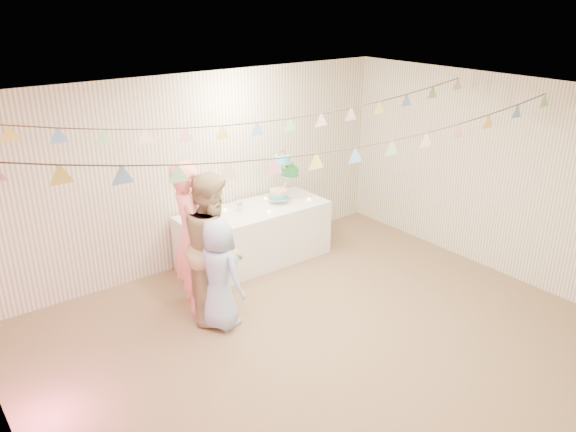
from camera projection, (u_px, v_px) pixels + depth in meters
floor at (318, 339)px, 6.13m from camera, size 6.00×6.00×0.00m
ceiling at (323, 101)px, 5.17m from camera, size 6.00×6.00×0.00m
back_wall at (199, 171)px, 7.50m from camera, size 6.00×6.00×0.00m
front_wall at (558, 346)px, 3.80m from camera, size 6.00×6.00×0.00m
right_wall at (495, 175)px, 7.34m from camera, size 5.00×5.00×0.00m
table at (254, 235)px, 7.78m from camera, size 2.09×0.83×0.78m
cake_stand at (284, 179)px, 7.87m from camera, size 0.61×0.36×0.69m
cake_bottom at (278, 200)px, 7.83m from camera, size 0.31×0.31×0.15m
cake_middle at (290, 174)px, 8.03m from camera, size 0.27×0.27×0.22m
cake_top_tier at (282, 161)px, 7.71m from camera, size 0.25×0.25×0.19m
platter at (221, 221)px, 7.30m from camera, size 0.30×0.30×0.02m
posy at (240, 208)px, 7.55m from camera, size 0.14×0.14×0.16m
person_adult_a at (192, 237)px, 6.43m from camera, size 0.61×0.77×1.83m
person_adult_b at (214, 246)px, 6.33m from camera, size 1.01×1.07×1.74m
person_child at (219, 274)px, 6.18m from camera, size 0.52×0.70×1.29m
bunting_back at (257, 109)px, 6.08m from camera, size 5.60×1.10×0.40m
bunting_front at (337, 135)px, 5.12m from camera, size 5.60×0.90×0.36m
tealight_0 at (208, 225)px, 7.07m from camera, size 0.04×0.04×0.03m
tealight_1 at (225, 210)px, 7.57m from camera, size 0.04×0.04×0.03m
tealight_2 at (269, 211)px, 7.52m from camera, size 0.04×0.04×0.03m
tealight_3 at (266, 198)px, 7.99m from camera, size 0.04×0.04×0.03m
tealight_4 at (309, 199)px, 7.96m from camera, size 0.04×0.04×0.03m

